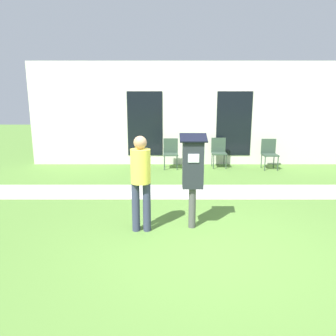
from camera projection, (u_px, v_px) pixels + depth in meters
ground_plane at (214, 248)px, 4.82m from camera, size 40.00×40.00×0.00m
sidewalk at (198, 192)px, 7.57m from camera, size 12.00×1.10×0.02m
building_facade at (190, 114)px, 10.34m from camera, size 10.00×0.26×3.20m
parking_meter at (194, 169)px, 5.35m from camera, size 0.44×0.31×1.59m
person_standing at (142, 176)px, 5.24m from camera, size 0.32×0.32×1.58m
outdoor_chair_left at (172, 151)px, 9.94m from camera, size 0.44×0.44×0.90m
outdoor_chair_middle at (220, 150)px, 10.08m from camera, size 0.44×0.44×0.90m
outdoor_chair_right at (270, 151)px, 9.84m from camera, size 0.44×0.44×0.90m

